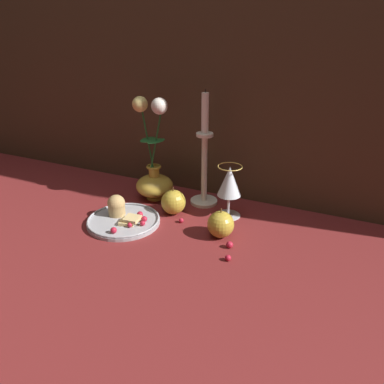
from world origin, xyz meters
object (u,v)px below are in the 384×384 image
object	(u,v)px
vase	(154,172)
candlestick	(204,163)
apple_beside_vase	(221,224)
plate_with_pastries	(122,217)
apple_near_glass	(173,202)
wine_glass	(229,183)

from	to	relation	value
vase	candlestick	distance (m)	0.17
apple_beside_vase	vase	bearing A→B (deg)	154.52
plate_with_pastries	apple_beside_vase	world-z (taller)	apple_beside_vase
plate_with_pastries	apple_near_glass	xyz separation A→B (m)	(0.11, 0.11, 0.02)
wine_glass	apple_near_glass	distance (m)	0.18
vase	apple_near_glass	distance (m)	0.14
wine_glass	apple_beside_vase	size ratio (longest dim) A/B	1.88
vase	wine_glass	bearing A→B (deg)	-2.91
candlestick	plate_with_pastries	bearing A→B (deg)	-127.06
wine_glass	apple_near_glass	bearing A→B (deg)	-160.53
plate_with_pastries	wine_glass	size ratio (longest dim) A/B	1.33
apple_beside_vase	plate_with_pastries	bearing A→B (deg)	-171.05
plate_with_pastries	apple_near_glass	bearing A→B (deg)	45.51
candlestick	apple_beside_vase	distance (m)	0.24
wine_glass	vase	bearing A→B (deg)	177.09
plate_with_pastries	candlestick	world-z (taller)	candlestick
candlestick	apple_beside_vase	size ratio (longest dim) A/B	4.23
vase	apple_beside_vase	world-z (taller)	vase
plate_with_pastries	candlestick	bearing A→B (deg)	52.94
wine_glass	candlestick	bearing A→B (deg)	153.30
apple_beside_vase	candlestick	bearing A→B (deg)	125.48
plate_with_pastries	apple_near_glass	distance (m)	0.16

